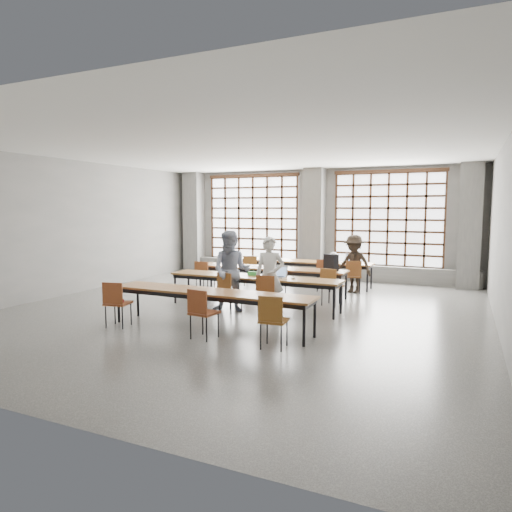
# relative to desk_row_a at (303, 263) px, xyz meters

# --- Properties ---
(floor) EXTENTS (11.00, 11.00, 0.00)m
(floor) POSITION_rel_desk_row_a_xyz_m (-0.13, -3.73, -0.66)
(floor) COLOR #4E4E4B
(floor) RESTS_ON ground
(ceiling) EXTENTS (11.00, 11.00, 0.00)m
(ceiling) POSITION_rel_desk_row_a_xyz_m (-0.13, -3.73, 2.84)
(ceiling) COLOR silver
(ceiling) RESTS_ON floor
(wall_back) EXTENTS (10.00, 0.00, 10.00)m
(wall_back) POSITION_rel_desk_row_a_xyz_m (-0.13, 1.77, 1.09)
(wall_back) COLOR slate
(wall_back) RESTS_ON floor
(wall_front) EXTENTS (10.00, 0.00, 10.00)m
(wall_front) POSITION_rel_desk_row_a_xyz_m (-0.13, -9.23, 1.09)
(wall_front) COLOR slate
(wall_front) RESTS_ON floor
(wall_left) EXTENTS (0.00, 11.00, 11.00)m
(wall_left) POSITION_rel_desk_row_a_xyz_m (-5.13, -3.73, 1.09)
(wall_left) COLOR slate
(wall_left) RESTS_ON floor
(wall_right) EXTENTS (0.00, 11.00, 11.00)m
(wall_right) POSITION_rel_desk_row_a_xyz_m (4.87, -3.73, 1.09)
(wall_right) COLOR slate
(wall_right) RESTS_ON floor
(column_left) EXTENTS (0.60, 0.55, 3.50)m
(column_left) POSITION_rel_desk_row_a_xyz_m (-4.63, 1.49, 1.09)
(column_left) COLOR #525350
(column_left) RESTS_ON floor
(column_mid) EXTENTS (0.60, 0.55, 3.50)m
(column_mid) POSITION_rel_desk_row_a_xyz_m (-0.13, 1.49, 1.09)
(column_mid) COLOR #525350
(column_mid) RESTS_ON floor
(column_right) EXTENTS (0.60, 0.55, 3.50)m
(column_right) POSITION_rel_desk_row_a_xyz_m (4.37, 1.49, 1.09)
(column_right) COLOR #525350
(column_right) RESTS_ON floor
(window_left) EXTENTS (3.32, 0.12, 3.00)m
(window_left) POSITION_rel_desk_row_a_xyz_m (-2.38, 1.69, 1.24)
(window_left) COLOR white
(window_left) RESTS_ON wall_back
(window_right) EXTENTS (3.32, 0.12, 3.00)m
(window_right) POSITION_rel_desk_row_a_xyz_m (2.12, 1.69, 1.24)
(window_right) COLOR white
(window_right) RESTS_ON wall_back
(sill_ledge) EXTENTS (9.80, 0.35, 0.50)m
(sill_ledge) POSITION_rel_desk_row_a_xyz_m (-0.13, 1.57, -0.41)
(sill_ledge) COLOR #525350
(sill_ledge) RESTS_ON floor
(desk_row_a) EXTENTS (4.00, 0.70, 0.73)m
(desk_row_a) POSITION_rel_desk_row_a_xyz_m (0.00, 0.00, 0.00)
(desk_row_a) COLOR brown
(desk_row_a) RESTS_ON floor
(desk_row_b) EXTENTS (4.00, 0.70, 0.73)m
(desk_row_b) POSITION_rel_desk_row_a_xyz_m (-0.29, -1.77, 0.00)
(desk_row_b) COLOR brown
(desk_row_b) RESTS_ON floor
(desk_row_c) EXTENTS (4.00, 0.70, 0.73)m
(desk_row_c) POSITION_rel_desk_row_a_xyz_m (-0.03, -3.34, 0.00)
(desk_row_c) COLOR brown
(desk_row_c) RESTS_ON floor
(desk_row_d) EXTENTS (4.00, 0.70, 0.73)m
(desk_row_d) POSITION_rel_desk_row_a_xyz_m (0.01, -5.33, 0.00)
(desk_row_d) COLOR brown
(desk_row_d) RESTS_ON floor
(chair_back_left) EXTENTS (0.52, 0.52, 0.88)m
(chair_back_left) POSITION_rel_desk_row_a_xyz_m (-1.38, -0.63, -0.13)
(chair_back_left) COLOR brown
(chair_back_left) RESTS_ON floor
(chair_back_mid) EXTENTS (0.51, 0.51, 0.88)m
(chair_back_mid) POSITION_rel_desk_row_a_xyz_m (0.82, -0.63, -0.13)
(chair_back_mid) COLOR maroon
(chair_back_mid) RESTS_ON floor
(chair_back_right) EXTENTS (0.51, 0.51, 0.88)m
(chair_back_right) POSITION_rel_desk_row_a_xyz_m (1.62, -0.63, -0.13)
(chair_back_right) COLOR maroon
(chair_back_right) RESTS_ON floor
(chair_mid_left) EXTENTS (0.43, 0.43, 0.88)m
(chair_mid_left) POSITION_rel_desk_row_a_xyz_m (-1.90, -2.40, -0.13)
(chair_mid_left) COLOR maroon
(chair_mid_left) RESTS_ON floor
(chair_mid_centre) EXTENTS (0.47, 0.48, 0.88)m
(chair_mid_centre) POSITION_rel_desk_row_a_xyz_m (0.09, -2.40, -0.13)
(chair_mid_centre) COLOR brown
(chair_mid_centre) RESTS_ON floor
(chair_mid_right) EXTENTS (0.50, 0.51, 0.88)m
(chair_mid_right) POSITION_rel_desk_row_a_xyz_m (1.49, -2.40, -0.13)
(chair_mid_right) COLOR brown
(chair_mid_right) RESTS_ON floor
(chair_front_left) EXTENTS (0.51, 0.52, 0.88)m
(chair_front_left) POSITION_rel_desk_row_a_xyz_m (-0.35, -3.97, -0.13)
(chair_front_left) COLOR brown
(chair_front_left) RESTS_ON floor
(chair_front_right) EXTENTS (0.43, 0.44, 0.88)m
(chair_front_right) POSITION_rel_desk_row_a_xyz_m (0.58, -3.97, -0.13)
(chair_front_right) COLOR brown
(chair_front_right) RESTS_ON floor
(chair_near_left) EXTENTS (0.50, 0.50, 0.88)m
(chair_near_left) POSITION_rel_desk_row_a_xyz_m (-1.67, -5.95, -0.13)
(chair_near_left) COLOR brown
(chair_near_left) RESTS_ON floor
(chair_near_mid) EXTENTS (0.46, 0.47, 0.88)m
(chair_near_mid) POSITION_rel_desk_row_a_xyz_m (0.20, -5.95, -0.13)
(chair_near_mid) COLOR brown
(chair_near_mid) RESTS_ON floor
(chair_near_right) EXTENTS (0.46, 0.46, 0.88)m
(chair_near_right) POSITION_rel_desk_row_a_xyz_m (1.52, -5.95, -0.13)
(chair_near_right) COLOR brown
(chair_near_right) RESTS_ON floor
(student_male) EXTENTS (0.70, 0.57, 1.66)m
(student_male) POSITION_rel_desk_row_a_xyz_m (0.57, -3.84, 0.17)
(student_male) COLOR silver
(student_male) RESTS_ON floor
(student_female) EXTENTS (1.00, 0.86, 1.77)m
(student_female) POSITION_rel_desk_row_a_xyz_m (-0.33, -3.84, 0.22)
(student_female) COLOR #19274D
(student_female) RESTS_ON floor
(student_back) EXTENTS (1.12, 0.83, 1.55)m
(student_back) POSITION_rel_desk_row_a_xyz_m (1.60, -0.50, 0.11)
(student_back) COLOR black
(student_back) RESTS_ON floor
(laptop_front) EXTENTS (0.38, 0.33, 0.26)m
(laptop_front) POSITION_rel_desk_row_a_xyz_m (0.53, -3.23, 0.13)
(laptop_front) COLOR #B2B1B6
(laptop_front) RESTS_ON desk_row_c
(laptop_back) EXTENTS (0.41, 0.36, 0.26)m
(laptop_back) POSITION_rel_desk_row_a_xyz_m (1.36, 0.11, 0.13)
(laptop_back) COLOR silver
(laptop_back) RESTS_ON desk_row_a
(mouse) EXTENTS (0.11, 0.09, 0.04)m
(mouse) POSITION_rel_desk_row_a_xyz_m (0.92, -3.36, 0.08)
(mouse) COLOR white
(mouse) RESTS_ON desk_row_c
(green_box) EXTENTS (0.25, 0.09, 0.09)m
(green_box) POSITION_rel_desk_row_a_xyz_m (-0.08, -3.26, 0.11)
(green_box) COLOR green
(green_box) RESTS_ON desk_row_c
(phone) EXTENTS (0.13, 0.06, 0.01)m
(phone) POSITION_rel_desk_row_a_xyz_m (0.15, -3.44, 0.07)
(phone) COLOR black
(phone) RESTS_ON desk_row_c
(paper_sheet_b) EXTENTS (0.36, 0.34, 0.00)m
(paper_sheet_b) POSITION_rel_desk_row_a_xyz_m (-0.59, -1.82, 0.07)
(paper_sheet_b) COLOR silver
(paper_sheet_b) RESTS_ON desk_row_b
(paper_sheet_c) EXTENTS (0.30, 0.21, 0.00)m
(paper_sheet_c) POSITION_rel_desk_row_a_xyz_m (-0.19, -1.77, 0.07)
(paper_sheet_c) COLOR white
(paper_sheet_c) RESTS_ON desk_row_b
(backpack) EXTENTS (0.37, 0.31, 0.40)m
(backpack) POSITION_rel_desk_row_a_xyz_m (1.31, -1.72, 0.27)
(backpack) COLOR black
(backpack) RESTS_ON desk_row_b
(plastic_bag) EXTENTS (0.32, 0.29, 0.29)m
(plastic_bag) POSITION_rel_desk_row_a_xyz_m (0.90, 0.05, 0.21)
(plastic_bag) COLOR silver
(plastic_bag) RESTS_ON desk_row_a
(red_pouch) EXTENTS (0.21, 0.11, 0.06)m
(red_pouch) POSITION_rel_desk_row_a_xyz_m (-1.69, -5.88, -0.16)
(red_pouch) COLOR maroon
(red_pouch) RESTS_ON chair_near_left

